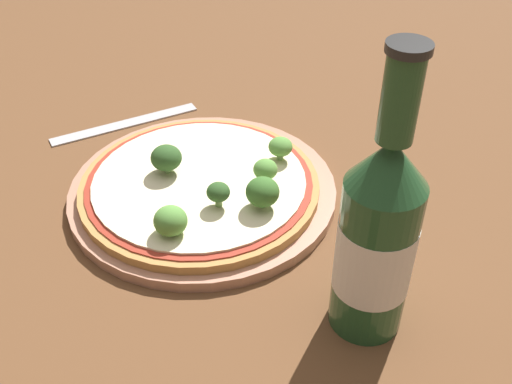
# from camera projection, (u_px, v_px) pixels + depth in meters

# --- Properties ---
(ground_plane) EXTENTS (3.00, 3.00, 0.00)m
(ground_plane) POSITION_uv_depth(u_px,v_px,m) (209.00, 205.00, 0.63)
(ground_plane) COLOR brown
(plate) EXTENTS (0.29, 0.29, 0.01)m
(plate) POSITION_uv_depth(u_px,v_px,m) (203.00, 190.00, 0.64)
(plate) COLOR tan
(plate) RESTS_ON ground_plane
(pizza) EXTENTS (0.25, 0.25, 0.01)m
(pizza) POSITION_uv_depth(u_px,v_px,m) (198.00, 185.00, 0.63)
(pizza) COLOR #B77F42
(pizza) RESTS_ON plate
(broccoli_floret_0) EXTENTS (0.03, 0.03, 0.03)m
(broccoli_floret_0) POSITION_uv_depth(u_px,v_px,m) (166.00, 158.00, 0.63)
(broccoli_floret_0) COLOR #7A9E5B
(broccoli_floret_0) RESTS_ON pizza
(broccoli_floret_1) EXTENTS (0.03, 0.03, 0.03)m
(broccoli_floret_1) POSITION_uv_depth(u_px,v_px,m) (280.00, 147.00, 0.65)
(broccoli_floret_1) COLOR #7A9E5B
(broccoli_floret_1) RESTS_ON pizza
(broccoli_floret_2) EXTENTS (0.03, 0.03, 0.03)m
(broccoli_floret_2) POSITION_uv_depth(u_px,v_px,m) (171.00, 221.00, 0.55)
(broccoli_floret_2) COLOR #7A9E5B
(broccoli_floret_2) RESTS_ON pizza
(broccoli_floret_3) EXTENTS (0.03, 0.03, 0.03)m
(broccoli_floret_3) POSITION_uv_depth(u_px,v_px,m) (263.00, 192.00, 0.58)
(broccoli_floret_3) COLOR #7A9E5B
(broccoli_floret_3) RESTS_ON pizza
(broccoli_floret_4) EXTENTS (0.02, 0.02, 0.03)m
(broccoli_floret_4) POSITION_uv_depth(u_px,v_px,m) (218.00, 192.00, 0.58)
(broccoli_floret_4) COLOR #7A9E5B
(broccoli_floret_4) RESTS_ON pizza
(broccoli_floret_5) EXTENTS (0.03, 0.03, 0.02)m
(broccoli_floret_5) POSITION_uv_depth(u_px,v_px,m) (265.00, 170.00, 0.62)
(broccoli_floret_5) COLOR #7A9E5B
(broccoli_floret_5) RESTS_ON pizza
(beer_bottle) EXTENTS (0.06, 0.06, 0.25)m
(beer_bottle) POSITION_uv_depth(u_px,v_px,m) (377.00, 238.00, 0.46)
(beer_bottle) COLOR #234C28
(beer_bottle) RESTS_ON ground_plane
(fork) EXTENTS (0.06, 0.19, 0.00)m
(fork) POSITION_uv_depth(u_px,v_px,m) (126.00, 123.00, 0.76)
(fork) COLOR #B2B2B7
(fork) RESTS_ON ground_plane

